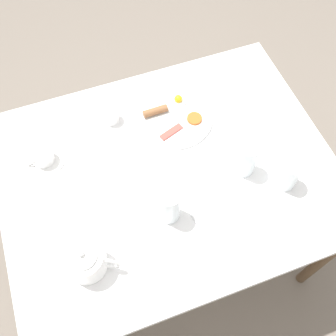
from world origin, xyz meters
The scene contains 12 objects.
ground_plane centered at (0.00, 0.00, 0.00)m, with size 8.00×8.00×0.00m, color #70665B.
table centered at (0.00, 0.00, 0.67)m, with size 0.94×1.20×0.74m.
breakfast_plate centered at (0.21, -0.10, 0.74)m, with size 0.29×0.29×0.04m.
teapot_near centered at (-0.23, 0.35, 0.79)m, with size 0.13×0.20×0.13m.
teacup_with_saucer_left centered at (0.19, 0.41, 0.76)m, with size 0.15×0.15×0.07m.
water_glass_tall centered at (-0.16, 0.05, 0.81)m, with size 0.07×0.07×0.15m.
water_glass_short centered at (-0.09, -0.26, 0.81)m, with size 0.07×0.07×0.15m.
wine_glass_spare centered at (-0.19, -0.37, 0.80)m, with size 0.07×0.07×0.13m.
creamer_jug centered at (0.29, 0.13, 0.76)m, with size 0.09×0.07×0.06m.
fork_by_plate centered at (0.02, 0.18, 0.74)m, with size 0.17×0.02×0.00m.
knife_by_plate centered at (-0.29, -0.04, 0.74)m, with size 0.21×0.05×0.00m.
spoon_for_tea centered at (-0.02, -0.45, 0.74)m, with size 0.11×0.12×0.00m.
Camera 1 is at (-0.64, 0.23, 1.97)m, focal length 42.00 mm.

